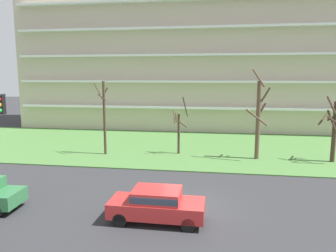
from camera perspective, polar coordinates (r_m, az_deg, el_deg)
ground at (r=17.40m, az=3.37°, el=-13.90°), size 160.00×160.00×0.00m
grass_lawn_strip at (r=30.75m, az=5.84°, el=-3.74°), size 80.00×16.00×0.08m
apartment_building at (r=44.27m, az=7.00°, el=11.85°), size 47.20×13.37×18.15m
tree_far_left at (r=27.78m, az=-11.18°, el=1.72°), size 1.15×1.17×6.29m
tree_left at (r=27.61m, az=1.96°, el=-0.65°), size 1.31×1.20×5.02m
tree_center at (r=26.62m, az=15.65°, el=1.46°), size 1.93×1.94×7.25m
tree_right at (r=27.95m, az=27.21°, el=-0.20°), size 2.21×2.24×5.38m
sedan_red_center_left at (r=15.39m, az=-1.97°, el=-13.51°), size 4.41×1.82×1.57m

